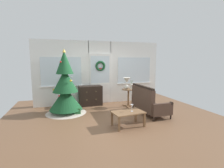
{
  "coord_description": "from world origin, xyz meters",
  "views": [
    {
      "loc": [
        -1.57,
        -4.72,
        1.77
      ],
      "look_at": [
        0.05,
        0.55,
        1.0
      ],
      "focal_mm": 27.02,
      "sensor_mm": 36.0,
      "label": 1
    }
  ],
  "objects": [
    {
      "name": "back_wall_with_door",
      "position": [
        0.0,
        2.08,
        1.28
      ],
      "size": [
        5.2,
        0.19,
        2.55
      ],
      "color": "white",
      "rests_on": "ground"
    },
    {
      "name": "wine_glass",
      "position": [
        0.24,
        -0.66,
        0.55
      ],
      "size": [
        0.08,
        0.08,
        0.2
      ],
      "color": "silver",
      "rests_on": "coffee_table"
    },
    {
      "name": "flower_vase",
      "position": [
        1.0,
        1.11,
        0.8
      ],
      "size": [
        0.11,
        0.1,
        0.35
      ],
      "color": "beige",
      "rests_on": "side_table"
    },
    {
      "name": "settee_sofa",
      "position": [
        1.16,
        0.16,
        0.38
      ],
      "size": [
        0.75,
        1.53,
        0.96
      ],
      "color": "black",
      "rests_on": "ground"
    },
    {
      "name": "table_lamp",
      "position": [
        0.84,
        1.21,
        0.97
      ],
      "size": [
        0.28,
        0.28,
        0.44
      ],
      "color": "silver",
      "rests_on": "side_table"
    },
    {
      "name": "coffee_table",
      "position": [
        0.13,
        -0.65,
        0.34
      ],
      "size": [
        0.9,
        0.62,
        0.4
      ],
      "color": "brown",
      "rests_on": "ground"
    },
    {
      "name": "gift_box",
      "position": [
        -1.09,
        0.79,
        0.11
      ],
      "size": [
        0.21,
        0.19,
        0.21
      ],
      "primitive_type": "cube",
      "color": "#266633",
      "rests_on": "ground"
    },
    {
      "name": "dresser_cabinet",
      "position": [
        -0.47,
        1.79,
        0.39
      ],
      "size": [
        0.91,
        0.46,
        0.78
      ],
      "color": "black",
      "rests_on": "ground"
    },
    {
      "name": "christmas_tree",
      "position": [
        -1.43,
        1.06,
        0.79
      ],
      "size": [
        1.35,
        1.35,
        2.15
      ],
      "color": "#4C331E",
      "rests_on": "ground"
    },
    {
      "name": "ground_plane",
      "position": [
        0.0,
        0.0,
        0.0
      ],
      "size": [
        6.76,
        6.76,
        0.0
      ],
      "primitive_type": "plane",
      "color": "brown"
    },
    {
      "name": "side_table",
      "position": [
        0.9,
        1.17,
        0.49
      ],
      "size": [
        0.5,
        0.48,
        0.69
      ],
      "color": "brown",
      "rests_on": "ground"
    }
  ]
}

